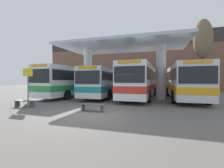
{
  "coord_description": "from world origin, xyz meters",
  "views": [
    {
      "loc": [
        3.64,
        -7.54,
        1.9
      ],
      "look_at": [
        0.0,
        4.45,
        1.6
      ],
      "focal_mm": 24.0,
      "sensor_mm": 36.0,
      "label": 1
    }
  ],
  "objects_px": {
    "transit_bus_center_bay": "(109,82)",
    "transit_bus_right_bay": "(141,80)",
    "waiting_bench_far_platform": "(24,102)",
    "info_sign_platform": "(28,79)",
    "transit_bus_left_bay": "(77,81)",
    "transit_bus_far_right_bay": "(184,81)",
    "poplar_tree_behind_left": "(203,40)",
    "waiting_bench_near_pillar": "(92,106)"
  },
  "relations": [
    {
      "from": "transit_bus_left_bay",
      "to": "info_sign_platform",
      "type": "relative_size",
      "value": 4.24
    },
    {
      "from": "transit_bus_far_right_bay",
      "to": "waiting_bench_far_platform",
      "type": "xyz_separation_m",
      "value": [
        -11.61,
        -8.0,
        -1.51
      ]
    },
    {
      "from": "transit_bus_right_bay",
      "to": "info_sign_platform",
      "type": "bearing_deg",
      "value": 47.63
    },
    {
      "from": "transit_bus_far_right_bay",
      "to": "waiting_bench_near_pillar",
      "type": "relative_size",
      "value": 6.6
    },
    {
      "from": "transit_bus_center_bay",
      "to": "info_sign_platform",
      "type": "height_order",
      "value": "transit_bus_center_bay"
    },
    {
      "from": "waiting_bench_near_pillar",
      "to": "waiting_bench_far_platform",
      "type": "xyz_separation_m",
      "value": [
        -5.28,
        0.0,
        0.0
      ]
    },
    {
      "from": "transit_bus_left_bay",
      "to": "transit_bus_far_right_bay",
      "type": "xyz_separation_m",
      "value": [
        12.1,
        -0.08,
        -0.01
      ]
    },
    {
      "from": "info_sign_platform",
      "to": "poplar_tree_behind_left",
      "type": "bearing_deg",
      "value": 43.08
    },
    {
      "from": "transit_bus_right_bay",
      "to": "waiting_bench_far_platform",
      "type": "height_order",
      "value": "transit_bus_right_bay"
    },
    {
      "from": "transit_bus_right_bay",
      "to": "transit_bus_far_right_bay",
      "type": "xyz_separation_m",
      "value": [
        4.27,
        -0.35,
        -0.05
      ]
    },
    {
      "from": "transit_bus_left_bay",
      "to": "transit_bus_right_bay",
      "type": "xyz_separation_m",
      "value": [
        7.83,
        0.27,
        0.04
      ]
    },
    {
      "from": "transit_bus_left_bay",
      "to": "transit_bus_far_right_bay",
      "type": "height_order",
      "value": "transit_bus_left_bay"
    },
    {
      "from": "transit_bus_left_bay",
      "to": "info_sign_platform",
      "type": "distance_m",
      "value": 7.43
    },
    {
      "from": "waiting_bench_near_pillar",
      "to": "transit_bus_far_right_bay",
      "type": "bearing_deg",
      "value": 51.62
    },
    {
      "from": "transit_bus_center_bay",
      "to": "transit_bus_left_bay",
      "type": "bearing_deg",
      "value": 14.28
    },
    {
      "from": "poplar_tree_behind_left",
      "to": "waiting_bench_near_pillar",
      "type": "bearing_deg",
      "value": -122.99
    },
    {
      "from": "poplar_tree_behind_left",
      "to": "waiting_bench_far_platform",
      "type": "bearing_deg",
      "value": -135.02
    },
    {
      "from": "transit_bus_left_bay",
      "to": "poplar_tree_behind_left",
      "type": "distance_m",
      "value": 17.91
    },
    {
      "from": "transit_bus_center_bay",
      "to": "info_sign_platform",
      "type": "xyz_separation_m",
      "value": [
        -3.73,
        -8.47,
        0.24
      ]
    },
    {
      "from": "waiting_bench_near_pillar",
      "to": "transit_bus_right_bay",
      "type": "bearing_deg",
      "value": 76.12
    },
    {
      "from": "info_sign_platform",
      "to": "transit_bus_left_bay",
      "type": "bearing_deg",
      "value": 91.12
    },
    {
      "from": "waiting_bench_near_pillar",
      "to": "transit_bus_left_bay",
      "type": "bearing_deg",
      "value": 125.52
    },
    {
      "from": "waiting_bench_near_pillar",
      "to": "waiting_bench_far_platform",
      "type": "relative_size",
      "value": 0.94
    },
    {
      "from": "transit_bus_right_bay",
      "to": "poplar_tree_behind_left",
      "type": "relative_size",
      "value": 1.14
    },
    {
      "from": "waiting_bench_far_platform",
      "to": "poplar_tree_behind_left",
      "type": "bearing_deg",
      "value": 44.98
    },
    {
      "from": "transit_bus_right_bay",
      "to": "transit_bus_center_bay",
      "type": "bearing_deg",
      "value": -8.48
    },
    {
      "from": "waiting_bench_near_pillar",
      "to": "waiting_bench_far_platform",
      "type": "bearing_deg",
      "value": 180.0
    },
    {
      "from": "transit_bus_center_bay",
      "to": "transit_bus_right_bay",
      "type": "distance_m",
      "value": 4.03
    },
    {
      "from": "transit_bus_right_bay",
      "to": "transit_bus_far_right_bay",
      "type": "height_order",
      "value": "transit_bus_right_bay"
    },
    {
      "from": "transit_bus_right_bay",
      "to": "poplar_tree_behind_left",
      "type": "height_order",
      "value": "poplar_tree_behind_left"
    },
    {
      "from": "transit_bus_left_bay",
      "to": "waiting_bench_far_platform",
      "type": "bearing_deg",
      "value": 96.22
    },
    {
      "from": "waiting_bench_far_platform",
      "to": "info_sign_platform",
      "type": "relative_size",
      "value": 0.59
    },
    {
      "from": "transit_bus_left_bay",
      "to": "info_sign_platform",
      "type": "xyz_separation_m",
      "value": [
        0.15,
        -7.43,
        0.15
      ]
    },
    {
      "from": "waiting_bench_near_pillar",
      "to": "info_sign_platform",
      "type": "height_order",
      "value": "info_sign_platform"
    },
    {
      "from": "waiting_bench_near_pillar",
      "to": "waiting_bench_far_platform",
      "type": "height_order",
      "value": "same"
    },
    {
      "from": "info_sign_platform",
      "to": "waiting_bench_near_pillar",
      "type": "bearing_deg",
      "value": -6.58
    },
    {
      "from": "transit_bus_left_bay",
      "to": "poplar_tree_behind_left",
      "type": "bearing_deg",
      "value": -153.11
    },
    {
      "from": "transit_bus_left_bay",
      "to": "info_sign_platform",
      "type": "height_order",
      "value": "transit_bus_left_bay"
    },
    {
      "from": "transit_bus_right_bay",
      "to": "transit_bus_left_bay",
      "type": "bearing_deg",
      "value": 4.55
    },
    {
      "from": "transit_bus_left_bay",
      "to": "poplar_tree_behind_left",
      "type": "xyz_separation_m",
      "value": [
        15.52,
        6.95,
        5.62
      ]
    },
    {
      "from": "transit_bus_center_bay",
      "to": "waiting_bench_far_platform",
      "type": "relative_size",
      "value": 7.52
    },
    {
      "from": "poplar_tree_behind_left",
      "to": "transit_bus_right_bay",
      "type": "bearing_deg",
      "value": -139.03
    }
  ]
}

